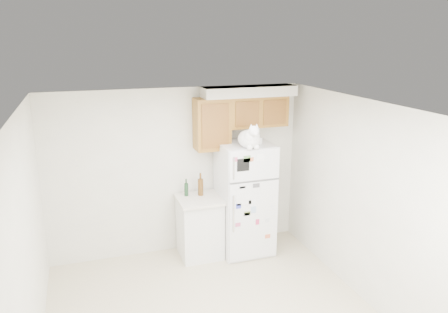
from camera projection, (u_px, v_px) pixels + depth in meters
name	position (u px, v px, depth m)	size (l,w,h in m)	color
room_shell	(221.00, 179.00, 4.83)	(3.84, 4.04, 2.52)	silver
refrigerator	(245.00, 198.00, 6.55)	(0.76, 0.78, 1.70)	white
base_counter	(200.00, 226.00, 6.51)	(0.64, 0.64, 0.92)	white
cat	(250.00, 138.00, 6.03)	(0.36, 0.53, 0.38)	white
storage_box_back	(253.00, 138.00, 6.47)	(0.18, 0.13, 0.10)	white
storage_box_front	(256.00, 140.00, 6.32)	(0.15, 0.11, 0.09)	white
bottle_green	(186.00, 187.00, 6.43)	(0.06, 0.06, 0.26)	#19381E
bottle_amber	(201.00, 184.00, 6.44)	(0.08, 0.08, 0.34)	#593814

